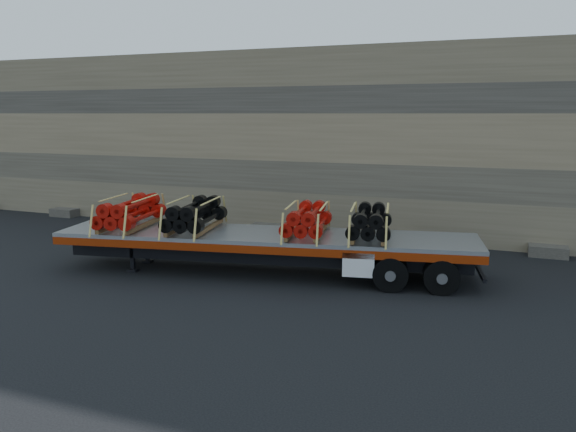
# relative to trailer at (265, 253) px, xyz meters

# --- Properties ---
(ground) EXTENTS (120.00, 120.00, 0.00)m
(ground) POSITION_rel_trailer_xyz_m (0.83, 0.47, -0.60)
(ground) COLOR black
(ground) RESTS_ON ground
(rock_wall) EXTENTS (44.00, 3.00, 7.00)m
(rock_wall) POSITION_rel_trailer_xyz_m (0.83, 6.97, 2.90)
(rock_wall) COLOR #7A6B54
(rock_wall) RESTS_ON ground
(trailer) EXTENTS (12.26, 4.45, 1.20)m
(trailer) POSITION_rel_trailer_xyz_m (0.00, 0.00, 0.00)
(trailer) COLOR #B5B7BD
(trailer) RESTS_ON ground
(bundle_front) EXTENTS (1.67, 2.67, 0.88)m
(bundle_front) POSITION_rel_trailer_xyz_m (-4.07, -0.75, 1.04)
(bundle_front) COLOR #B51109
(bundle_front) RESTS_ON trailer
(bundle_midfront) EXTENTS (1.64, 2.62, 0.87)m
(bundle_midfront) POSITION_rel_trailer_xyz_m (-2.06, -0.38, 1.04)
(bundle_midfront) COLOR black
(bundle_midfront) RESTS_ON trailer
(bundle_midrear) EXTENTS (1.55, 2.47, 0.82)m
(bundle_midrear) POSITION_rel_trailer_xyz_m (1.22, 0.22, 1.01)
(bundle_midrear) COLOR #B51109
(bundle_midrear) RESTS_ON trailer
(bundle_rear) EXTENTS (1.55, 2.47, 0.82)m
(bundle_rear) POSITION_rel_trailer_xyz_m (2.96, 0.54, 1.01)
(bundle_rear) COLOR black
(bundle_rear) RESTS_ON trailer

